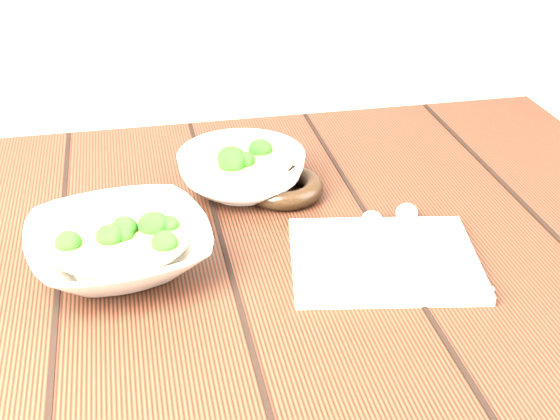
{
  "coord_description": "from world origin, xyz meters",
  "views": [
    {
      "loc": [
        -0.12,
        -0.83,
        1.27
      ],
      "look_at": [
        0.05,
        -0.01,
        0.8
      ],
      "focal_mm": 50.0,
      "sensor_mm": 36.0,
      "label": 1
    }
  ],
  "objects_px": {
    "table": "(241,319)",
    "napkin": "(384,259)",
    "soup_bowl_front": "(119,246)",
    "trivet": "(284,187)",
    "soup_bowl_back": "(242,170)"
  },
  "relations": [
    {
      "from": "soup_bowl_back",
      "to": "table",
      "type": "bearing_deg",
      "value": -100.88
    },
    {
      "from": "soup_bowl_front",
      "to": "napkin",
      "type": "xyz_separation_m",
      "value": [
        0.31,
        -0.06,
        -0.02
      ]
    },
    {
      "from": "soup_bowl_back",
      "to": "trivet",
      "type": "bearing_deg",
      "value": -30.04
    },
    {
      "from": "trivet",
      "to": "table",
      "type": "bearing_deg",
      "value": -126.11
    },
    {
      "from": "table",
      "to": "soup_bowl_back",
      "type": "relative_size",
      "value": 6.21
    },
    {
      "from": "soup_bowl_front",
      "to": "trivet",
      "type": "bearing_deg",
      "value": 30.68
    },
    {
      "from": "trivet",
      "to": "napkin",
      "type": "relative_size",
      "value": 0.5
    },
    {
      "from": "soup_bowl_front",
      "to": "table",
      "type": "bearing_deg",
      "value": 9.13
    },
    {
      "from": "soup_bowl_front",
      "to": "trivet",
      "type": "height_order",
      "value": "soup_bowl_front"
    },
    {
      "from": "soup_bowl_back",
      "to": "napkin",
      "type": "bearing_deg",
      "value": -58.85
    },
    {
      "from": "table",
      "to": "trivet",
      "type": "relative_size",
      "value": 10.88
    },
    {
      "from": "trivet",
      "to": "napkin",
      "type": "bearing_deg",
      "value": -67.05
    },
    {
      "from": "napkin",
      "to": "soup_bowl_back",
      "type": "bearing_deg",
      "value": 131.25
    },
    {
      "from": "soup_bowl_front",
      "to": "soup_bowl_back",
      "type": "height_order",
      "value": "soup_bowl_back"
    },
    {
      "from": "table",
      "to": "napkin",
      "type": "xyz_separation_m",
      "value": [
        0.16,
        -0.08,
        0.13
      ]
    }
  ]
}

